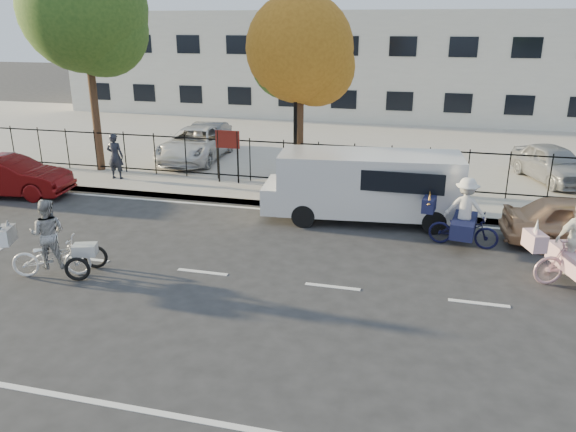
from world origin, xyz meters
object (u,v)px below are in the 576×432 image
(red_sedan, at_px, (9,176))
(pedestrian, at_px, (115,156))
(zebra_trike, at_px, (50,247))
(white_van, at_px, (365,184))
(lamppost, at_px, (295,98))
(bull_bike, at_px, (463,219))
(lot_car_c, at_px, (207,139))
(lot_car_b, at_px, (195,144))
(lot_car_d, at_px, (553,163))
(unicorn_bike, at_px, (574,253))

(red_sedan, xyz_separation_m, pedestrian, (2.53, 2.28, 0.31))
(zebra_trike, height_order, white_van, white_van)
(lamppost, distance_m, bull_bike, 6.83)
(bull_bike, distance_m, lot_car_c, 12.73)
(lot_car_b, xyz_separation_m, lot_car_c, (-0.03, 1.31, -0.03))
(lot_car_b, bearing_deg, pedestrian, -118.97)
(red_sedan, bearing_deg, pedestrian, -55.20)
(lamppost, bearing_deg, bull_bike, -34.98)
(lamppost, height_order, lot_car_c, lamppost)
(lot_car_b, distance_m, lot_car_c, 1.31)
(bull_bike, distance_m, lot_car_d, 7.35)
(red_sedan, height_order, lot_car_c, lot_car_c)
(bull_bike, xyz_separation_m, lot_car_d, (3.19, 6.63, 0.07))
(lot_car_b, bearing_deg, bull_bike, -36.76)
(red_sedan, relative_size, lot_car_c, 1.06)
(bull_bike, relative_size, pedestrian, 1.22)
(red_sedan, bearing_deg, lot_car_c, -37.69)
(zebra_trike, distance_m, lot_car_c, 11.98)
(zebra_trike, xyz_separation_m, white_van, (6.27, 5.49, 0.38))
(lamppost, relative_size, bull_bike, 2.21)
(bull_bike, bearing_deg, lot_car_b, 64.77)
(white_van, height_order, lot_car_c, white_van)
(unicorn_bike, bearing_deg, lot_car_b, 38.49)
(lot_car_d, bearing_deg, unicorn_bike, -117.91)
(lot_car_c, bearing_deg, zebra_trike, -90.99)
(lamppost, xyz_separation_m, lot_car_b, (-4.80, 2.83, -2.32))
(zebra_trike, height_order, bull_bike, same)
(lot_car_b, bearing_deg, white_van, -38.56)
(white_van, distance_m, pedestrian, 9.14)
(unicorn_bike, bearing_deg, white_van, 39.83)
(unicorn_bike, bearing_deg, lot_car_d, -24.47)
(bull_bike, distance_m, lot_car_b, 11.95)
(pedestrian, bearing_deg, lamppost, -179.69)
(lamppost, xyz_separation_m, lot_car_d, (8.43, 2.96, -2.33))
(bull_bike, distance_m, white_van, 2.99)
(lot_car_b, bearing_deg, red_sedan, -129.95)
(unicorn_bike, xyz_separation_m, lot_car_c, (-12.25, 9.51, 0.03))
(red_sedan, bearing_deg, zebra_trike, -141.05)
(zebra_trike, distance_m, lot_car_d, 16.18)
(lamppost, height_order, zebra_trike, lamppost)
(bull_bike, height_order, lot_car_c, bull_bike)
(white_van, height_order, lot_car_d, white_van)
(white_van, xyz_separation_m, lot_car_d, (5.82, 5.26, -0.29))
(lamppost, distance_m, zebra_trike, 8.94)
(white_van, height_order, pedestrian, white_van)
(lamppost, bearing_deg, lot_car_b, 149.50)
(unicorn_bike, height_order, lot_car_b, unicorn_bike)
(lamppost, height_order, white_van, lamppost)
(zebra_trike, distance_m, lot_car_b, 10.67)
(unicorn_bike, distance_m, lot_car_b, 14.72)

